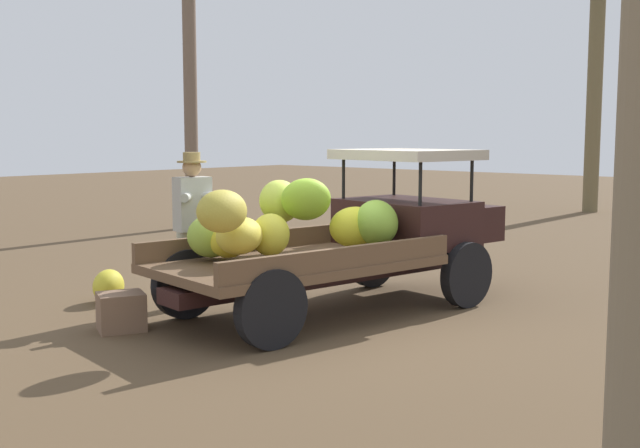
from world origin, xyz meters
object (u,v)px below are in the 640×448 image
object	(u,v)px
truck	(349,233)
loose_banana_bunch	(109,286)
farmer	(193,219)
wooden_crate	(121,312)

from	to	relation	value
truck	loose_banana_bunch	size ratio (longest dim) A/B	9.40
farmer	loose_banana_bunch	distance (m)	1.34
wooden_crate	loose_banana_bunch	xyz separation A→B (m)	(0.68, 1.25, 0.00)
truck	farmer	size ratio (longest dim) A/B	2.57
farmer	wooden_crate	size ratio (longest dim) A/B	3.93
wooden_crate	truck	bearing A→B (deg)	-25.53
truck	loose_banana_bunch	xyz separation A→B (m)	(-1.65, 2.36, -0.68)
truck	loose_banana_bunch	world-z (taller)	truck
farmer	wooden_crate	distance (m)	1.56
wooden_crate	loose_banana_bunch	bearing A→B (deg)	61.43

